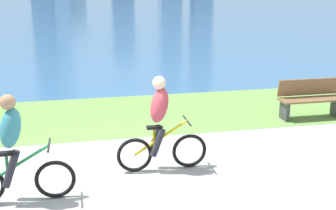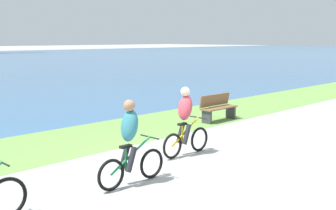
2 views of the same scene
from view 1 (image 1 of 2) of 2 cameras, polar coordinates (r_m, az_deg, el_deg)
name	(u,v)px [view 1 (image 1 of 2)]	position (r m, az deg, el deg)	size (l,w,h in m)	color
ground_plane	(121,174)	(7.60, -6.07, -8.80)	(300.00, 300.00, 0.00)	#9E9E99
grass_strip_bayside	(107,116)	(10.60, -7.83, -1.35)	(120.00, 3.18, 0.01)	#6B9947
bay_water_surface	(80,2)	(53.77, -11.21, 12.89)	(300.00, 84.02, 0.00)	#386693
cyclist_lead	(160,124)	(7.42, -1.02, -2.43)	(1.55, 0.52, 1.64)	black
cyclist_trailing	(14,149)	(6.75, -19.18, -5.39)	(1.61, 0.52, 1.64)	black
bench_near_path	(310,99)	(10.78, 17.78, 0.77)	(1.50, 0.47, 0.90)	brown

